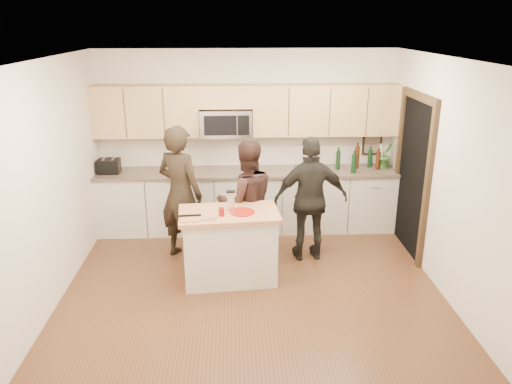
{
  "coord_description": "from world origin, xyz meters",
  "views": [
    {
      "loc": [
        -0.2,
        -5.5,
        3.08
      ],
      "look_at": [
        0.07,
        0.35,
        1.06
      ],
      "focal_mm": 35.0,
      "sensor_mm": 36.0,
      "label": 1
    }
  ],
  "objects_px": {
    "toaster": "(109,166)",
    "woman_left": "(180,193)",
    "woman_center": "(247,202)",
    "island": "(229,246)",
    "woman_right": "(311,199)"
  },
  "relations": [
    {
      "from": "toaster",
      "to": "woman_center",
      "type": "relative_size",
      "value": 0.19
    },
    {
      "from": "toaster",
      "to": "woman_right",
      "type": "bearing_deg",
      "value": -19.66
    },
    {
      "from": "island",
      "to": "woman_center",
      "type": "bearing_deg",
      "value": 62.53
    },
    {
      "from": "woman_left",
      "to": "woman_center",
      "type": "relative_size",
      "value": 1.11
    },
    {
      "from": "island",
      "to": "woman_right",
      "type": "relative_size",
      "value": 0.74
    },
    {
      "from": "toaster",
      "to": "woman_left",
      "type": "bearing_deg",
      "value": -38.58
    },
    {
      "from": "woman_left",
      "to": "woman_center",
      "type": "height_order",
      "value": "woman_left"
    },
    {
      "from": "woman_left",
      "to": "woman_right",
      "type": "height_order",
      "value": "woman_left"
    },
    {
      "from": "toaster",
      "to": "woman_left",
      "type": "xyz_separation_m",
      "value": [
        1.13,
        -0.9,
        -0.13
      ]
    },
    {
      "from": "island",
      "to": "woman_right",
      "type": "distance_m",
      "value": 1.27
    },
    {
      "from": "woman_right",
      "to": "island",
      "type": "bearing_deg",
      "value": 22.91
    },
    {
      "from": "woman_center",
      "to": "woman_right",
      "type": "height_order",
      "value": "woman_right"
    },
    {
      "from": "woman_right",
      "to": "woman_center",
      "type": "bearing_deg",
      "value": -4.14
    },
    {
      "from": "island",
      "to": "woman_left",
      "type": "distance_m",
      "value": 1.04
    },
    {
      "from": "toaster",
      "to": "woman_left",
      "type": "distance_m",
      "value": 1.45
    }
  ]
}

